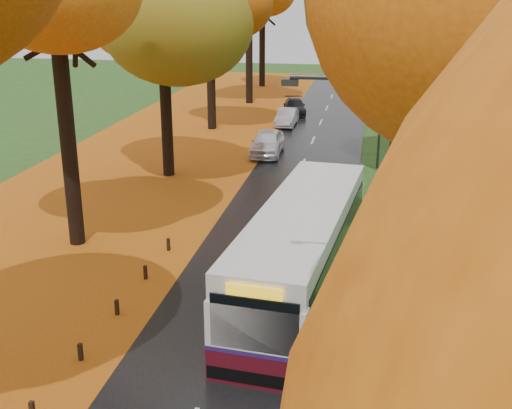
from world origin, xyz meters
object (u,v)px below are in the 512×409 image
(car_dark, at_px, (295,107))
(streetlamp_near, at_px, (375,225))
(streetlamp_far, at_px, (378,47))
(car_white, at_px, (267,143))
(car_silver, at_px, (287,117))
(bus, at_px, (302,248))
(streetlamp_mid, at_px, (378,84))

(car_dark, bearing_deg, streetlamp_near, -90.69)
(streetlamp_near, height_order, streetlamp_far, same)
(car_white, bearing_deg, car_silver, 89.11)
(streetlamp_far, height_order, car_white, streetlamp_far)
(car_silver, bearing_deg, bus, -80.03)
(streetlamp_near, distance_m, bus, 6.89)
(car_dark, bearing_deg, car_silver, -100.36)
(streetlamp_mid, relative_size, car_silver, 2.14)
(streetlamp_near, height_order, car_silver, streetlamp_near)
(streetlamp_near, height_order, bus, streetlamp_near)
(streetlamp_near, distance_m, car_white, 24.83)
(streetlamp_mid, height_order, streetlamp_far, same)
(streetlamp_far, distance_m, car_silver, 13.85)
(bus, height_order, car_silver, bus)
(car_white, bearing_deg, bus, -78.04)
(streetlamp_far, bearing_deg, car_dark, -131.79)
(car_white, bearing_deg, streetlamp_mid, -15.94)
(car_silver, bearing_deg, streetlamp_near, -77.77)
(bus, xyz_separation_m, car_white, (-4.10, 17.95, -0.82))
(streetlamp_near, relative_size, bus, 0.69)
(streetlamp_near, distance_m, streetlamp_far, 44.00)
(bus, relative_size, car_dark, 2.84)
(streetlamp_far, distance_m, car_white, 21.62)
(car_white, relative_size, car_dark, 1.07)
(streetlamp_near, bearing_deg, car_white, 104.88)
(streetlamp_far, xyz_separation_m, car_dark, (-6.30, -7.05, -4.08))
(bus, bearing_deg, streetlamp_mid, 87.89)
(bus, xyz_separation_m, car_dark, (-4.10, 31.22, -0.98))
(car_dark, bearing_deg, streetlamp_far, 37.86)
(streetlamp_mid, height_order, car_white, streetlamp_mid)
(car_silver, height_order, car_dark, car_silver)
(car_silver, bearing_deg, car_white, -88.78)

